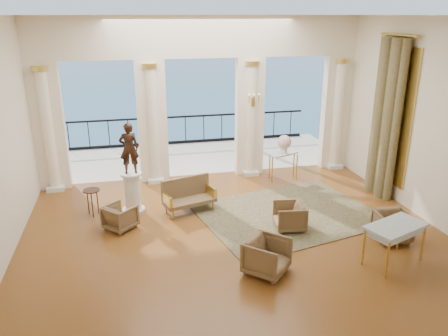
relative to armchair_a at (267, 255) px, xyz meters
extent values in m
plane|color=#51280A|center=(-0.23, 1.46, -0.37)|extent=(9.00, 9.00, 0.00)
plane|color=#EEE1C8|center=(-0.23, -2.54, 1.88)|extent=(9.00, 0.00, 9.00)
plane|color=#EEE1C8|center=(4.27, 1.46, 1.88)|extent=(0.00, 8.00, 8.00)
plane|color=white|center=(-0.23, 1.46, 4.13)|extent=(9.00, 9.00, 0.00)
cube|color=#FFEED0|center=(-0.23, 5.31, 3.58)|extent=(9.00, 0.30, 1.10)
cube|color=#FFEED0|center=(-4.33, 5.31, 1.33)|extent=(0.80, 0.30, 3.40)
cylinder|color=#FFEED0|center=(-4.33, 5.13, 1.23)|extent=(0.28, 0.28, 3.20)
cylinder|color=gold|center=(-4.33, 5.13, 2.88)|extent=(0.40, 0.40, 0.12)
cube|color=silver|center=(-4.33, 5.13, -0.31)|extent=(0.45, 0.45, 0.12)
cube|color=#FFEED0|center=(-1.63, 5.31, 1.33)|extent=(0.80, 0.30, 3.40)
cylinder|color=#FFEED0|center=(-1.63, 5.13, 1.23)|extent=(0.28, 0.28, 3.20)
cylinder|color=gold|center=(-1.63, 5.13, 2.88)|extent=(0.40, 0.40, 0.12)
cube|color=silver|center=(-1.63, 5.13, -0.31)|extent=(0.45, 0.45, 0.12)
cube|color=#FFEED0|center=(1.17, 5.31, 1.33)|extent=(0.80, 0.30, 3.40)
cylinder|color=#FFEED0|center=(1.17, 5.13, 1.23)|extent=(0.28, 0.28, 3.20)
cylinder|color=gold|center=(1.17, 5.13, 2.88)|extent=(0.40, 0.40, 0.12)
cube|color=silver|center=(1.17, 5.13, -0.31)|extent=(0.45, 0.45, 0.12)
cube|color=#FFEED0|center=(3.87, 5.31, 1.33)|extent=(0.80, 0.30, 3.40)
cylinder|color=#FFEED0|center=(3.87, 5.13, 1.23)|extent=(0.28, 0.28, 3.20)
cylinder|color=gold|center=(3.87, 5.13, 2.88)|extent=(0.40, 0.40, 0.12)
cube|color=silver|center=(3.87, 5.13, -0.31)|extent=(0.45, 0.45, 0.12)
cube|color=beige|center=(-0.23, 7.26, -0.42)|extent=(10.00, 3.60, 0.10)
cube|color=black|center=(-0.23, 8.86, 0.63)|extent=(9.00, 0.06, 0.06)
cube|color=black|center=(-0.23, 8.86, -0.32)|extent=(9.00, 0.06, 0.10)
cylinder|color=black|center=(-0.23, 8.86, 0.13)|extent=(0.03, 0.03, 1.00)
cylinder|color=black|center=(-4.33, 8.86, 0.13)|extent=(0.03, 0.03, 1.00)
cylinder|color=black|center=(3.87, 8.86, 0.13)|extent=(0.03, 0.03, 1.00)
cylinder|color=#4C3823|center=(1.77, 8.06, 1.73)|extent=(0.20, 0.20, 4.20)
plane|color=#2A5E89|center=(-0.23, 61.46, -6.37)|extent=(160.00, 160.00, 0.00)
cylinder|color=brown|center=(4.07, 2.51, 1.63)|extent=(0.26, 0.26, 4.00)
cylinder|color=brown|center=(4.03, 2.96, 1.63)|extent=(0.32, 0.32, 4.00)
cylinder|color=brown|center=(4.07, 3.41, 1.63)|extent=(0.26, 0.26, 4.00)
cylinder|color=gold|center=(4.12, 2.96, 3.68)|extent=(0.08, 1.40, 0.08)
cube|color=gold|center=(4.24, 2.96, 1.73)|extent=(0.04, 1.60, 3.40)
cube|color=gold|center=(1.17, 4.99, 1.83)|extent=(0.10, 0.04, 0.25)
cylinder|color=gold|center=(1.03, 4.91, 1.93)|extent=(0.02, 0.02, 0.22)
cylinder|color=gold|center=(1.17, 4.91, 1.93)|extent=(0.02, 0.02, 0.22)
cylinder|color=gold|center=(1.31, 4.91, 1.93)|extent=(0.02, 0.02, 0.22)
cube|color=#2A2E17|center=(1.27, 2.26, -0.36)|extent=(4.57, 3.89, 0.02)
imported|color=#3F351E|center=(0.00, 0.00, 0.00)|extent=(0.98, 0.98, 0.74)
imported|color=#3F351E|center=(2.96, 0.58, -0.02)|extent=(0.73, 0.69, 0.69)
imported|color=#3F351E|center=(1.03, 1.55, -0.04)|extent=(0.69, 0.72, 0.66)
imported|color=#3F351E|center=(-2.62, 2.40, -0.06)|extent=(0.82, 0.82, 0.62)
cube|color=#3F351E|center=(-0.98, 2.92, -0.09)|extent=(1.33, 0.82, 0.09)
cube|color=#3F351E|center=(-1.05, 3.14, 0.20)|extent=(1.21, 0.41, 0.50)
cube|color=gold|center=(-1.54, 2.76, 0.07)|extent=(0.21, 0.50, 0.24)
cube|color=gold|center=(-0.43, 3.07, 0.07)|extent=(0.21, 0.50, 0.24)
cylinder|color=gold|center=(-1.44, 2.58, -0.25)|extent=(0.05, 0.05, 0.23)
cylinder|color=gold|center=(-0.42, 2.87, -0.25)|extent=(0.05, 0.05, 0.23)
cylinder|color=gold|center=(-1.55, 2.96, -0.25)|extent=(0.05, 0.05, 0.23)
cylinder|color=gold|center=(-0.53, 3.25, -0.25)|extent=(0.05, 0.05, 0.23)
cube|color=#97ADBB|center=(2.46, -0.21, 0.41)|extent=(1.32, 1.00, 0.05)
cylinder|color=gold|center=(2.05, -0.64, 0.01)|extent=(0.05, 0.05, 0.75)
cylinder|color=gold|center=(3.04, -0.28, 0.01)|extent=(0.05, 0.05, 0.75)
cylinder|color=gold|center=(1.87, -0.15, 0.01)|extent=(0.05, 0.05, 0.75)
cylinder|color=gold|center=(2.86, 0.22, 0.01)|extent=(0.05, 0.05, 0.75)
cylinder|color=silver|center=(-2.31, 3.26, -0.33)|extent=(0.54, 0.54, 0.07)
cylinder|color=silver|center=(-2.31, 3.26, 0.13)|extent=(0.40, 0.40, 0.86)
cylinder|color=silver|center=(-2.31, 3.26, 0.59)|extent=(0.50, 0.50, 0.05)
imported|color=#301E15|center=(-2.31, 3.26, 1.22)|extent=(0.44, 0.29, 1.21)
cube|color=silver|center=(1.97, 4.51, 0.40)|extent=(0.89, 0.62, 0.05)
cylinder|color=gold|center=(1.67, 4.26, 0.00)|extent=(0.04, 0.04, 0.75)
cylinder|color=gold|center=(2.36, 4.55, 0.00)|extent=(0.04, 0.04, 0.75)
cylinder|color=gold|center=(1.58, 4.47, 0.00)|extent=(0.04, 0.04, 0.75)
cylinder|color=gold|center=(2.27, 4.76, 0.00)|extent=(0.04, 0.04, 0.75)
cylinder|color=white|center=(1.97, 4.51, 0.55)|extent=(0.20, 0.20, 0.25)
sphere|color=pink|center=(1.97, 4.51, 0.75)|extent=(0.39, 0.39, 0.39)
cylinder|color=black|center=(-3.25, 3.26, 0.26)|extent=(0.40, 0.40, 0.03)
cylinder|color=black|center=(-3.14, 3.32, -0.06)|extent=(0.03, 0.03, 0.62)
cylinder|color=black|center=(-3.36, 3.32, -0.06)|extent=(0.03, 0.03, 0.62)
cylinder|color=black|center=(-3.25, 3.13, -0.06)|extent=(0.03, 0.03, 0.62)
camera|label=1|loc=(-2.33, -6.63, 4.15)|focal=35.00mm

